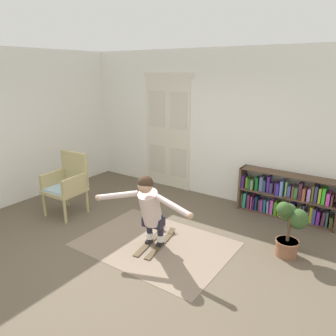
# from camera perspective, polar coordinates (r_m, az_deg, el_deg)

# --- Properties ---
(ground_plane) EXTENTS (7.20, 7.20, 0.00)m
(ground_plane) POSITION_cam_1_polar(r_m,az_deg,el_deg) (4.83, -6.93, -14.25)
(ground_plane) COLOR brown
(back_wall) EXTENTS (6.00, 0.10, 2.90)m
(back_wall) POSITION_cam_1_polar(r_m,az_deg,el_deg) (6.38, 8.27, 7.46)
(back_wall) COLOR white
(back_wall) RESTS_ON ground
(side_wall_left) EXTENTS (0.10, 6.00, 2.90)m
(side_wall_left) POSITION_cam_1_polar(r_m,az_deg,el_deg) (6.81, -24.52, 6.71)
(side_wall_left) COLOR white
(side_wall_left) RESTS_ON ground
(double_door) EXTENTS (1.22, 0.05, 2.45)m
(double_door) POSITION_cam_1_polar(r_m,az_deg,el_deg) (6.90, 0.01, 6.51)
(double_door) COLOR beige
(double_door) RESTS_ON ground
(rug) EXTENTS (2.20, 1.57, 0.01)m
(rug) POSITION_cam_1_polar(r_m,az_deg,el_deg) (4.93, -2.32, -13.36)
(rug) COLOR #826E5D
(rug) RESTS_ON ground
(bookshelf) EXTENTS (1.68, 0.30, 0.80)m
(bookshelf) POSITION_cam_1_polar(r_m,az_deg,el_deg) (5.98, 20.19, -5.06)
(bookshelf) COLOR brown
(bookshelf) RESTS_ON ground
(wicker_chair) EXTENTS (0.64, 0.64, 1.10)m
(wicker_chair) POSITION_cam_1_polar(r_m,az_deg,el_deg) (5.97, -17.48, -2.45)
(wicker_chair) COLOR tan
(wicker_chair) RESTS_ON ground
(potted_plant) EXTENTS (0.42, 0.40, 0.78)m
(potted_plant) POSITION_cam_1_polar(r_m,az_deg,el_deg) (4.81, 20.94, -9.58)
(potted_plant) COLOR brown
(potted_plant) RESTS_ON ground
(skis_pair) EXTENTS (0.41, 0.92, 0.07)m
(skis_pair) POSITION_cam_1_polar(r_m,az_deg,el_deg) (4.94, -2.15, -13.01)
(skis_pair) COLOR brown
(skis_pair) RESTS_ON rug
(person_skier) EXTENTS (1.47, 0.66, 1.09)m
(person_skier) POSITION_cam_1_polar(r_m,az_deg,el_deg) (4.51, -3.28, -6.89)
(person_skier) COLOR white
(person_skier) RESTS_ON skis_pair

